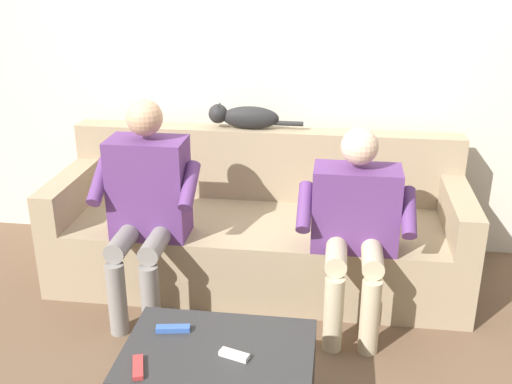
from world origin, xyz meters
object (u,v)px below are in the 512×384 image
remote_red (138,367)px  person_left_seated (355,219)px  cat_on_backrest (244,117)px  remote_white (234,355)px  couch (259,232)px  person_right_seated (146,197)px  coffee_table (219,384)px  remote_blue (173,329)px

remote_red → person_left_seated: bearing=123.1°
cat_on_backrest → remote_red: size_ratio=4.16×
cat_on_backrest → remote_white: size_ratio=4.77×
couch → remote_white: size_ratio=19.60×
couch → person_right_seated: bearing=36.6°
coffee_table → remote_red: bearing=31.1°
remote_red → remote_blue: 0.28m
person_right_seated → cat_on_backrest: bearing=-121.0°
remote_blue → remote_white: size_ratio=1.18×
couch → cat_on_backrest: size_ratio=4.11×
cat_on_backrest → remote_blue: 1.59m
person_right_seated → remote_red: bearing=104.5°
person_left_seated → person_right_seated: bearing=-0.5°
person_right_seated → remote_blue: person_right_seated is taller
person_right_seated → remote_white: size_ratio=9.49×
person_left_seated → remote_red: person_left_seated is taller
person_right_seated → remote_white: person_right_seated is taller
person_left_seated → cat_on_backrest: size_ratio=1.80×
coffee_table → remote_red: (0.29, 0.17, 0.19)m
coffee_table → remote_red: remote_red is taller
remote_red → remote_blue: size_ratio=0.97×
remote_blue → remote_red: bearing=-113.7°
person_left_seated → remote_red: bearing=51.0°
couch → cat_on_backrest: bearing=-64.7°
couch → coffee_table: size_ratio=3.07×
person_right_seated → couch: bearing=-143.4°
person_left_seated → remote_white: 1.06m
coffee_table → cat_on_backrest: 1.76m
remote_red → remote_white: bearing=91.5°
coffee_table → cat_on_backrest: cat_on_backrest is taller
coffee_table → remote_blue: 0.31m
person_right_seated → remote_white: (-0.64, 0.93, -0.28)m
person_left_seated → remote_blue: size_ratio=7.28×
remote_red → remote_blue: bearing=147.9°
remote_red → couch: bearing=151.0°
person_right_seated → remote_red: 1.13m
couch → remote_red: size_ratio=17.06×
remote_red → remote_white: remote_white is taller
person_left_seated → remote_red: (0.85, 1.05, -0.23)m
remote_red → coffee_table: bearing=103.2°
coffee_table → person_left_seated: bearing=-122.7°
coffee_table → person_left_seated: 1.12m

